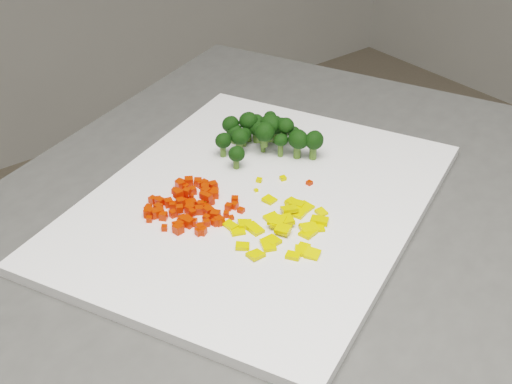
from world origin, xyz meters
TOP-DOWN VIEW (x-y plane):
  - cutting_board at (-0.20, 0.17)m, footprint 0.57×0.52m
  - carrot_pile at (-0.27, 0.20)m, footprint 0.10×0.10m
  - pepper_pile at (-0.21, 0.11)m, footprint 0.12×0.12m
  - broccoli_pile at (-0.11, 0.25)m, footprint 0.12×0.12m
  - carrot_cube_0 at (-0.24, 0.20)m, footprint 0.01×0.01m
  - carrot_cube_1 at (-0.28, 0.17)m, footprint 0.01×0.01m
  - carrot_cube_2 at (-0.28, 0.22)m, footprint 0.01×0.01m
  - carrot_cube_3 at (-0.25, 0.25)m, footprint 0.01×0.01m
  - carrot_cube_4 at (-0.23, 0.24)m, footprint 0.01×0.01m
  - carrot_cube_5 at (-0.26, 0.17)m, footprint 0.01×0.01m
  - carrot_cube_6 at (-0.25, 0.19)m, footprint 0.01×0.01m
  - carrot_cube_7 at (-0.25, 0.24)m, footprint 0.01×0.01m
  - carrot_cube_8 at (-0.30, 0.24)m, footprint 0.01×0.01m
  - carrot_cube_9 at (-0.25, 0.23)m, footprint 0.01×0.01m
  - carrot_cube_10 at (-0.23, 0.23)m, footprint 0.01×0.01m
  - carrot_cube_11 at (-0.31, 0.21)m, footprint 0.01×0.01m
  - carrot_cube_12 at (-0.27, 0.16)m, footprint 0.01×0.01m
  - carrot_cube_13 at (-0.23, 0.21)m, footprint 0.01×0.01m
  - carrot_cube_14 at (-0.26, 0.22)m, footprint 0.01×0.01m
  - carrot_cube_15 at (-0.25, 0.19)m, footprint 0.01×0.01m
  - carrot_cube_16 at (-0.31, 0.23)m, footprint 0.01×0.01m
  - carrot_cube_17 at (-0.27, 0.22)m, footprint 0.01×0.01m
  - carrot_cube_18 at (-0.29, 0.18)m, footprint 0.01×0.01m
  - carrot_cube_19 at (-0.27, 0.17)m, footprint 0.01×0.01m
  - carrot_cube_20 at (-0.30, 0.18)m, footprint 0.01×0.01m
  - carrot_cube_21 at (-0.29, 0.18)m, footprint 0.01×0.01m
  - carrot_cube_22 at (-0.30, 0.22)m, footprint 0.01×0.01m
  - carrot_cube_23 at (-0.22, 0.18)m, footprint 0.01×0.01m
  - carrot_cube_24 at (-0.27, 0.22)m, footprint 0.01×0.01m
  - carrot_cube_25 at (-0.24, 0.21)m, footprint 0.01×0.01m
  - carrot_cube_26 at (-0.26, 0.16)m, footprint 0.01×0.01m
  - carrot_cube_27 at (-0.23, 0.24)m, footprint 0.01×0.01m
  - carrot_cube_28 at (-0.26, 0.21)m, footprint 0.01×0.01m
  - carrot_cube_29 at (-0.24, 0.25)m, footprint 0.01×0.01m
  - carrot_cube_30 at (-0.26, 0.16)m, footprint 0.01×0.01m
  - carrot_cube_31 at (-0.23, 0.17)m, footprint 0.01×0.01m
  - carrot_cube_32 at (-0.23, 0.21)m, footprint 0.01×0.01m
  - carrot_cube_33 at (-0.29, 0.16)m, footprint 0.01×0.01m
  - carrot_cube_34 at (-0.29, 0.20)m, footprint 0.01×0.01m
  - carrot_cube_35 at (-0.29, 0.18)m, footprint 0.01×0.01m
  - carrot_cube_36 at (-0.27, 0.21)m, footprint 0.01×0.01m
  - carrot_cube_37 at (-0.23, 0.20)m, footprint 0.01×0.01m
  - carrot_cube_38 at (-0.22, 0.22)m, footprint 0.01×0.01m
  - carrot_cube_39 at (-0.31, 0.19)m, footprint 0.01×0.01m
  - carrot_cube_40 at (-0.26, 0.24)m, footprint 0.01×0.01m
  - carrot_cube_41 at (-0.29, 0.18)m, footprint 0.01×0.01m
  - carrot_cube_42 at (-0.29, 0.23)m, footprint 0.01×0.01m
  - carrot_cube_43 at (-0.25, 0.20)m, footprint 0.01×0.01m
  - carrot_cube_44 at (-0.29, 0.20)m, footprint 0.01×0.01m
  - carrot_cube_45 at (-0.28, 0.22)m, footprint 0.01×0.01m
  - carrot_cube_46 at (-0.24, 0.21)m, footprint 0.01×0.01m
  - carrot_cube_47 at (-0.26, 0.22)m, footprint 0.01×0.01m
  - carrot_cube_48 at (-0.28, 0.16)m, footprint 0.01×0.01m
  - carrot_cube_49 at (-0.27, 0.21)m, footprint 0.01×0.01m
  - carrot_cube_50 at (-0.26, 0.20)m, footprint 0.01×0.01m
  - carrot_cube_51 at (-0.25, 0.17)m, footprint 0.01×0.01m
  - carrot_cube_52 at (-0.31, 0.22)m, footprint 0.01×0.01m
  - carrot_cube_53 at (-0.27, 0.20)m, footprint 0.01×0.01m
  - carrot_cube_54 at (-0.30, 0.18)m, footprint 0.01×0.01m
  - carrot_cube_55 at (-0.26, 0.22)m, footprint 0.01×0.01m
  - carrot_cube_56 at (-0.28, 0.18)m, footprint 0.01×0.01m
  - carrot_cube_57 at (-0.23, 0.17)m, footprint 0.01×0.01m
  - carrot_cube_58 at (-0.30, 0.18)m, footprint 0.01×0.01m
  - carrot_cube_59 at (-0.28, 0.21)m, footprint 0.01×0.01m
  - carrot_cube_60 at (-0.32, 0.21)m, footprint 0.01×0.01m
  - carrot_cube_61 at (-0.27, 0.20)m, footprint 0.01×0.01m
  - carrot_cube_62 at (-0.26, 0.21)m, footprint 0.01×0.01m
  - carrot_cube_63 at (-0.25, 0.25)m, footprint 0.01×0.01m
  - carrot_cube_64 at (-0.24, 0.22)m, footprint 0.01×0.01m
  - carrot_cube_65 at (-0.29, 0.15)m, footprint 0.01×0.01m
  - carrot_cube_66 at (-0.26, 0.16)m, footprint 0.01×0.01m
  - carrot_cube_67 at (-0.30, 0.21)m, footprint 0.01×0.01m
  - carrot_cube_68 at (-0.29, 0.24)m, footprint 0.01×0.01m
  - carrot_cube_69 at (-0.23, 0.22)m, footprint 0.01×0.01m
  - carrot_cube_70 at (-0.27, 0.19)m, footprint 0.01×0.01m
  - carrot_cube_71 at (-0.26, 0.18)m, footprint 0.01×0.01m
  - carrot_cube_72 at (-0.23, 0.23)m, footprint 0.01×0.01m
  - carrot_cube_73 at (-0.30, 0.20)m, footprint 0.01×0.01m
  - carrot_cube_74 at (-0.28, 0.16)m, footprint 0.01×0.01m
  - carrot_cube_75 at (-0.30, 0.17)m, footprint 0.01×0.01m
  - carrot_cube_76 at (-0.26, 0.23)m, footprint 0.01×0.01m
  - carrot_cube_77 at (-0.31, 0.22)m, footprint 0.01×0.01m
  - pepper_chunk_0 at (-0.20, 0.08)m, footprint 0.02×0.02m
  - pepper_chunk_1 at (-0.17, 0.09)m, footprint 0.02×0.02m
  - pepper_chunk_2 at (-0.17, 0.12)m, footprint 0.02×0.02m
  - pepper_chunk_3 at (-0.21, 0.12)m, footprint 0.02×0.02m
  - pepper_chunk_4 at (-0.21, 0.11)m, footprint 0.01×0.02m
  - pepper_chunk_5 at (-0.25, 0.15)m, footprint 0.01×0.02m
  - pepper_chunk_6 at (-0.19, 0.16)m, footprint 0.02×0.02m
  - pepper_chunk_7 at (-0.16, 0.10)m, footprint 0.01×0.01m
  - pepper_chunk_8 at (-0.27, 0.11)m, footprint 0.02×0.02m
  - pepper_chunk_9 at (-0.18, 0.12)m, footprint 0.02×0.02m
  - pepper_chunk_10 at (-0.21, 0.13)m, footprint 0.02×0.02m
  - pepper_chunk_11 at (-0.20, 0.11)m, footprint 0.02×0.02m
  - pepper_chunk_12 at (-0.22, 0.10)m, footprint 0.02×0.02m
  - pepper_chunk_13 at (-0.18, 0.13)m, footprint 0.02×0.02m
  - pepper_chunk_14 at (-0.22, 0.07)m, footprint 0.02×0.02m
  - pepper_chunk_15 at (-0.19, 0.12)m, footprint 0.02×0.02m
  - pepper_chunk_16 at (-0.25, 0.13)m, footprint 0.02×0.02m
  - pepper_chunk_17 at (-0.18, 0.08)m, footprint 0.02×0.02m
  - pepper_chunk_18 at (-0.26, 0.09)m, footprint 0.02×0.02m
  - pepper_chunk_19 at (-0.22, 0.05)m, footprint 0.02×0.02m
  - pepper_chunk_20 at (-0.24, 0.14)m, footprint 0.02×0.02m
  - pepper_chunk_21 at (-0.24, 0.09)m, footprint 0.02×0.02m
  - pepper_chunk_22 at (-0.23, 0.06)m, footprint 0.02×0.02m
  - pepper_chunk_23 at (-0.24, 0.10)m, footprint 0.01×0.02m
  - pepper_chunk_24 at (-0.21, 0.12)m, footprint 0.02×0.02m
  - pepper_chunk_25 at (-0.17, 0.14)m, footprint 0.02×0.02m
  - pepper_chunk_26 at (-0.19, 0.09)m, footprint 0.02×0.02m
  - pepper_chunk_27 at (-0.24, 0.12)m, footprint 0.01×0.02m
  - pepper_chunk_28 at (-0.17, 0.13)m, footprint 0.02×0.02m
  - pepper_chunk_29 at (-0.22, 0.06)m, footprint 0.02×0.02m
  - broccoli_floret_0 at (-0.09, 0.27)m, footprint 0.03×0.03m
  - broccoli_floret_1 at (-0.17, 0.28)m, footprint 0.03×0.03m
  - broccoli_floret_2 at (-0.08, 0.20)m, footprint 0.04×0.04m
  - broccoli_floret_3 at (-0.10, 0.29)m, footprint 0.03×0.03m
  - broccoli_floret_4 at (-0.12, 0.25)m, footprint 0.02×0.02m
  - broccoli_floret_5 at (-0.08, 0.28)m, footprint 0.02×0.02m
  - broccoli_floret_6 at (-0.10, 0.24)m, footprint 0.03×0.03m
  - broccoli_floret_7 at (-0.11, 0.23)m, footprint 0.03×0.03m
  - broccoli_floret_8 at (-0.08, 0.25)m, footprint 0.02×0.02m
  - broccoli_floret_9 at (-0.14, 0.30)m, footprint 0.03×0.03m
  - broccoli_floret_10 at (-0.11, 0.26)m, footprint 0.04×0.04m
  - broccoli_floret_11 at (-0.10, 0.22)m, footprint 0.04×0.04m
  - broccoli_floret_12 at (-0.17, 0.24)m, footprint 0.03×0.03m
  - broccoli_floret_13 at (-0.08, 0.27)m, footprint 0.02×0.02m
  - broccoli_floret_14 at (-0.12, 0.26)m, footprint 0.03×0.03m
  - broccoli_floret_15 at (-0.11, 0.28)m, footprint 0.03×0.03m
  - broccoli_floret_16 at (-0.14, 0.30)m, footprint 0.03×0.03m
  - broccoli_floret_17 at (-0.12, 0.25)m, footprint 0.04×0.04m
  - broccoli_floret_18 at (-0.09, 0.22)m, footprint 0.02×0.02m
  - broccoli_floret_19 at (-0.08, 0.29)m, footprint 0.02×0.02m
  - broccoli_floret_20 at (-0.12, 0.29)m, footprint 0.04×0.04m
  - broccoli_floret_21 at (-0.13, 0.28)m, footprint 0.02×0.02m
  - broccoli_floret_22 at (-0.15, 0.27)m, footprint 0.03×0.03m
  - stray_bit_0 at (-0.19, 0.19)m, footprint 0.01×0.01m
  - stray_bit_1 at (-0.24, 0.16)m, footprint 0.01×0.01m
  - stray_bit_2 at (-0.13, 0.16)m, footprint 0.01×0.01m
  - stray_bit_3 at (-0.25, 0.20)m, footprint 0.01×0.01m
  - stray_bit_4 at (-0.27, 0.20)m, footprint 0.01×0.01m
  - stray_bit_5 at (-0.19, 0.11)m, footprint 0.01×0.01m
  - stray_bit_6 at (-0.23, 0.21)m, footprint 0.01×0.01m
  - stray_bit_7 at (-0.17, 0.20)m, footprint 0.01×0.01m
  - stray_bit_8 at (-0.23, 0.16)m, footprint 0.01×0.01m
  - stray_bit_9 at (-0.14, 0.19)m, footprint 0.01×0.01m

SIDE VIEW (x-z plane):
  - cutting_board at x=-0.20m, z-range 0.90..0.91m
  - pepper_chunk_17 at x=-0.18m, z-range 0.91..0.92m
  - stray_bit_0 at x=-0.19m, z-range 0.91..0.92m
  - pepper_chunk_16 at x=-0.25m, z-range 0.91..0.92m
  - pepper_chunk_2 at x=-0.17m, z-range 0.91..0.92m
  - pepper_chunk_7 at x=-0.16m, z-range 0.91..0.92m
  - pepper_chunk_0 at x=-0.20m, z-range 0.91..0.92m
  - pepper_chunk_4 at x=-0.21m, z-range 0.91..0.92m
  - pepper_chunk_10 at x=-0.21m, z-range 0.91..0.92m
  - pepper_chunk_6 at x=-0.19m, z-range 0.91..0.92m
  - pepper_chunk_8 at x=-0.27m, z-range 0.91..0.92m
  - stray_bit_5 at x=-0.19m, z-range 0.91..0.92m
  - pepper_chunk_9 at x=-0.18m, z-range 0.91..0.92m
  - stray_bit_1 at x=-0.24m, z-range 0.91..0.92m
  - pepper_chunk_18 at x=-0.26m, z-range 0.91..0.92m
  - stray_bit_6 at x=-0.23m, z-range 0.91..0.92m
  - pepper_chunk_23 at x=-0.24m, z-range 0.91..0.92m
  - pepper_chunk_13 at x=-0.18m, z-range 0.91..0.92m
  - pepper_chunk_21 at x=-0.24m, z-range 0.91..0.92m
  - pepper_chunk_5 at x=-0.25m, z-range 0.91..0.92m
  - pepper_chunk_29 at x=-0.22m, z-range 0.91..0.92m
  - pepper_chunk_25 at x=-0.17m, z-range 0.91..0.92m
  - pepper_chunk_28 at x=-0.17m, z-range 0.91..0.92m
  - stray_bit_2 at x=-0.13m, z-range 0.91..0.92m
  - pepper_chunk_19 at x=-0.22m, z-range 0.91..0.92m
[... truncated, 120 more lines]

